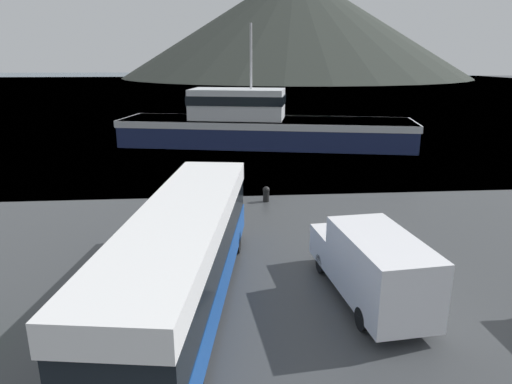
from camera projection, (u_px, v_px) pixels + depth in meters
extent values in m
plane|color=#3D5160|center=(210.00, 84.00, 140.58)|extent=(240.00, 240.00, 0.00)
cone|color=#2D332D|center=(294.00, 24.00, 188.72)|extent=(141.69, 141.69, 42.55)
cube|color=#194799|center=(186.00, 280.00, 14.22)|extent=(4.36, 12.75, 1.00)
cube|color=black|center=(184.00, 248.00, 13.92)|extent=(4.27, 12.49, 1.15)
cube|color=white|center=(183.00, 219.00, 13.66)|extent=(4.36, 12.75, 0.72)
cube|color=black|center=(215.00, 195.00, 19.98)|extent=(2.20, 0.39, 1.55)
cylinder|color=black|center=(182.00, 240.00, 18.63)|extent=(0.43, 0.93, 0.90)
cylinder|color=black|center=(236.00, 242.00, 18.48)|extent=(0.43, 0.93, 0.90)
cube|color=silver|center=(380.00, 269.00, 13.98)|extent=(2.45, 4.43, 2.08)
cube|color=silver|center=(343.00, 245.00, 16.97)|extent=(2.20, 2.01, 1.14)
cube|color=black|center=(354.00, 230.00, 15.87)|extent=(1.72, 0.23, 0.73)
cylinder|color=black|center=(321.00, 264.00, 16.74)|extent=(0.29, 0.72, 0.70)
cylinder|color=black|center=(368.00, 260.00, 17.06)|extent=(0.29, 0.72, 0.70)
cylinder|color=black|center=(363.00, 319.00, 13.20)|extent=(0.29, 0.72, 0.70)
cylinder|color=black|center=(420.00, 313.00, 13.51)|extent=(0.29, 0.72, 0.70)
cube|color=#19234C|center=(266.00, 132.00, 41.16)|extent=(26.40, 11.27, 2.35)
cube|color=silver|center=(266.00, 122.00, 40.91)|extent=(26.67, 11.39, 0.59)
cube|color=silver|center=(237.00, 104.00, 40.77)|extent=(8.93, 5.83, 2.64)
cube|color=black|center=(237.00, 99.00, 40.66)|extent=(9.11, 5.98, 0.79)
cylinder|color=#B2B2B7|center=(251.00, 56.00, 39.47)|extent=(0.20, 0.20, 5.51)
cylinder|color=black|center=(266.00, 197.00, 25.09)|extent=(0.34, 0.34, 0.56)
sphere|color=black|center=(266.00, 190.00, 24.98)|extent=(0.39, 0.39, 0.39)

